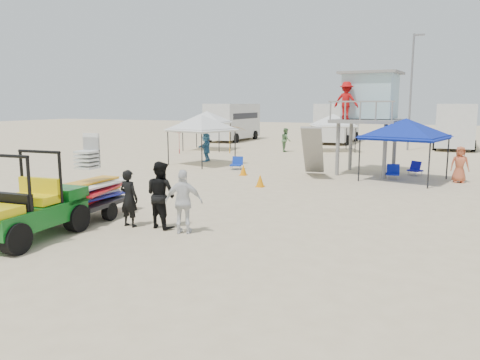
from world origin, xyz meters
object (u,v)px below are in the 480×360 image
at_px(surf_trailer, 92,188).
at_px(canopy_blue, 406,122).
at_px(utility_cart, 25,200).
at_px(lifeguard_tower, 367,100).
at_px(man_left, 129,198).

height_order(surf_trailer, canopy_blue, canopy_blue).
xyz_separation_m(utility_cart, lifeguard_tower, (5.79, 14.46, 2.46)).
distance_m(utility_cart, man_left, 2.55).
bearing_deg(canopy_blue, surf_trailer, -125.34).
relative_size(surf_trailer, canopy_blue, 0.68).
relative_size(surf_trailer, man_left, 1.60).
relative_size(man_left, canopy_blue, 0.43).
distance_m(utility_cart, canopy_blue, 15.26).
bearing_deg(surf_trailer, man_left, -11.19).
height_order(utility_cart, surf_trailer, surf_trailer).
bearing_deg(canopy_blue, utility_cart, -120.25).
xyz_separation_m(utility_cart, surf_trailer, (0.01, 2.34, -0.10)).
xyz_separation_m(surf_trailer, canopy_blue, (7.64, 10.78, 1.64)).
xyz_separation_m(man_left, canopy_blue, (6.13, 11.08, 1.74)).
relative_size(man_left, lifeguard_tower, 0.34).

